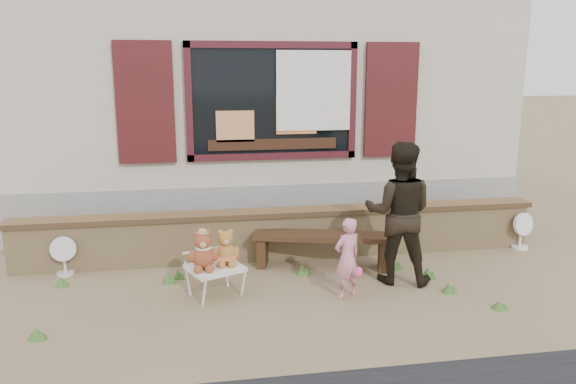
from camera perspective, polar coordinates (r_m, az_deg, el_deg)
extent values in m
plane|color=brown|center=(6.80, 0.86, -9.35)|extent=(80.00, 80.00, 0.00)
cube|color=#B3A991|center=(10.77, -3.55, 11.83)|extent=(8.00, 5.00, 3.20)
cube|color=gray|center=(10.98, -3.41, 1.33)|extent=(8.04, 5.04, 0.80)
cube|color=black|center=(8.27, -1.61, 9.19)|extent=(2.30, 0.04, 1.50)
cube|color=#3E1218|center=(8.24, -1.63, 14.74)|extent=(2.50, 0.08, 0.10)
cube|color=#3E1218|center=(8.33, -1.56, 3.68)|extent=(2.50, 0.08, 0.10)
cube|color=#3E1218|center=(8.17, -10.06, 8.96)|extent=(0.10, 0.08, 1.70)
cube|color=#3E1218|center=(8.50, 6.55, 9.20)|extent=(0.10, 0.08, 1.70)
cube|color=#39110F|center=(8.18, -14.31, 8.77)|extent=(0.80, 0.07, 1.70)
cube|color=#39110F|center=(8.68, 10.43, 9.15)|extent=(0.80, 0.07, 1.70)
cube|color=silver|center=(8.30, 2.62, 10.23)|extent=(1.10, 0.02, 1.15)
cube|color=black|center=(8.30, -1.55, 4.90)|extent=(1.90, 0.06, 0.16)
cube|color=tan|center=(8.21, -5.40, 6.66)|extent=(0.55, 0.06, 0.45)
cube|color=#E08447|center=(8.31, 0.84, 7.82)|extent=(0.60, 0.06, 0.55)
cube|color=tan|center=(7.63, -0.50, -4.49)|extent=(7.00, 0.30, 0.60)
cube|color=brown|center=(7.54, -0.51, -2.09)|extent=(7.10, 0.36, 0.07)
cube|color=black|center=(7.22, 3.52, -4.49)|extent=(1.81, 0.82, 0.07)
cube|color=black|center=(7.36, -2.60, -6.07)|extent=(0.19, 0.35, 0.38)
cube|color=black|center=(7.32, 9.63, -6.35)|extent=(0.19, 0.35, 0.38)
cube|color=silver|center=(6.43, -7.41, -7.66)|extent=(0.72, 0.69, 0.04)
cylinder|color=silver|center=(6.22, -8.50, -10.16)|extent=(0.03, 0.03, 0.31)
cylinder|color=silver|center=(6.41, -4.54, -9.32)|extent=(0.03, 0.03, 0.31)
cylinder|color=silver|center=(6.59, -10.11, -8.88)|extent=(0.03, 0.03, 0.31)
cylinder|color=silver|center=(6.77, -6.34, -8.14)|extent=(0.03, 0.03, 0.31)
imported|color=pink|center=(6.32, 6.03, -6.69)|extent=(0.40, 0.33, 0.93)
imported|color=black|center=(6.78, 11.20, -2.10)|extent=(1.01, 0.90, 1.70)
cylinder|color=silver|center=(7.62, -21.66, -7.66)|extent=(0.21, 0.21, 0.04)
cylinder|color=silver|center=(7.58, -21.74, -6.70)|extent=(0.03, 0.03, 0.27)
cylinder|color=silver|center=(7.52, -21.86, -5.31)|extent=(0.32, 0.13, 0.31)
cylinder|color=silver|center=(8.73, 22.45, -5.18)|extent=(0.22, 0.22, 0.04)
cylinder|color=silver|center=(8.69, 22.53, -4.28)|extent=(0.04, 0.04, 0.29)
cylinder|color=silver|center=(8.63, 22.64, -2.99)|extent=(0.34, 0.18, 0.33)
cone|color=#3A6026|center=(6.55, 20.64, -10.68)|extent=(0.16, 0.16, 0.09)
cone|color=#3A6026|center=(7.07, -11.12, -8.12)|extent=(0.10, 0.10, 0.14)
cone|color=#3A6026|center=(7.17, 14.02, -7.97)|extent=(0.17, 0.17, 0.14)
cone|color=#3A6026|center=(7.25, -22.05, -8.44)|extent=(0.15, 0.15, 0.11)
cone|color=#3A6026|center=(6.80, 15.99, -9.32)|extent=(0.15, 0.15, 0.12)
cone|color=#3A6026|center=(6.03, -24.20, -12.96)|extent=(0.18, 0.18, 0.11)
cone|color=#3A6026|center=(6.96, -12.08, -8.50)|extent=(0.14, 0.14, 0.14)
cone|color=#3A6026|center=(7.07, 1.45, -7.88)|extent=(0.15, 0.15, 0.14)
cone|color=#3A6026|center=(7.40, 10.74, -7.18)|extent=(0.15, 0.15, 0.13)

